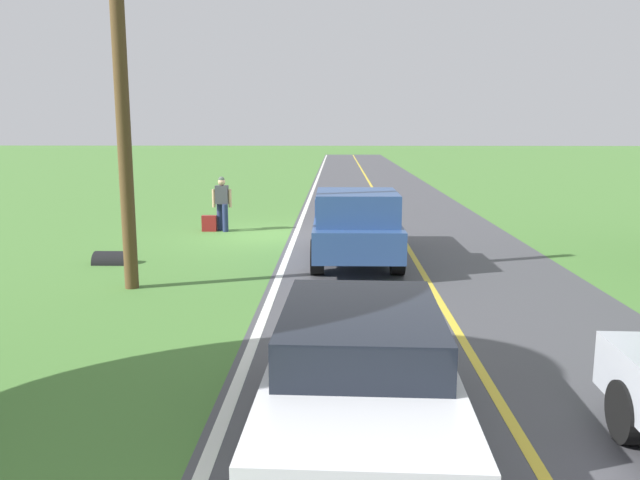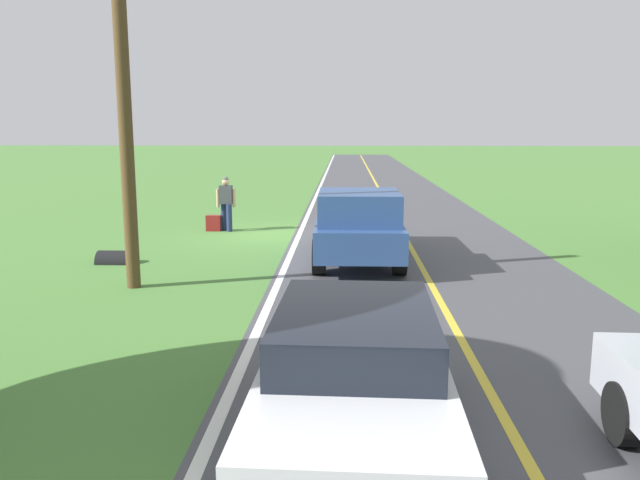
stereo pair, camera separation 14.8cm
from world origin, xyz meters
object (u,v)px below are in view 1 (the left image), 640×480
at_px(suitcase_carried, 209,223).
at_px(pickup_truck_passing, 355,223).
at_px(hitchhiker_walking, 222,201).
at_px(utility_pole_roadside, 122,100).
at_px(sedan_ahead_same_lane, 361,372).

xyz_separation_m(suitcase_carried, pickup_truck_passing, (-4.53, 4.48, 0.71)).
relative_size(hitchhiker_walking, utility_pole_roadside, 0.23).
height_order(hitchhiker_walking, utility_pole_roadside, utility_pole_roadside).
bearing_deg(pickup_truck_passing, sedan_ahead_same_lane, 88.73).
relative_size(sedan_ahead_same_lane, utility_pole_roadside, 0.59).
bearing_deg(utility_pole_roadside, sedan_ahead_same_lane, 125.34).
bearing_deg(pickup_truck_passing, utility_pole_roadside, 30.38).
bearing_deg(pickup_truck_passing, suitcase_carried, -44.70).
relative_size(hitchhiker_walking, suitcase_carried, 3.43).
bearing_deg(sedan_ahead_same_lane, hitchhiker_walking, -74.01).
xyz_separation_m(sedan_ahead_same_lane, utility_pole_roadside, (4.49, -6.32, 3.04)).
xyz_separation_m(suitcase_carried, sedan_ahead_same_lane, (-4.33, 13.56, 0.50)).
distance_m(suitcase_carried, pickup_truck_passing, 6.41).
bearing_deg(pickup_truck_passing, hitchhiker_walking, -48.01).
xyz_separation_m(hitchhiker_walking, sedan_ahead_same_lane, (-3.91, 13.64, -0.23)).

